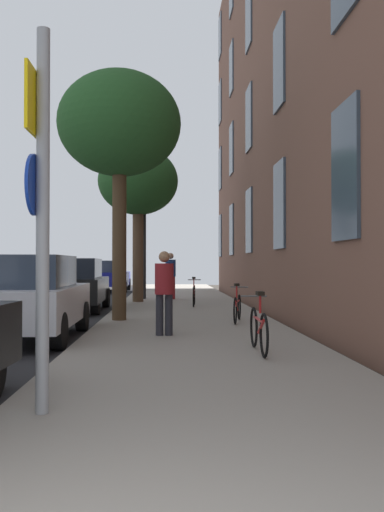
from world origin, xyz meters
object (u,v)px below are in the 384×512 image
tree_near (120,126)px  bicycle_1 (237,307)px  pedestrian_0 (164,287)px  pedestrian_1 (171,273)px  sign_post (40,197)px  car_2 (75,284)px  bicycle_0 (259,328)px  car_1 (31,297)px  tree_far (138,183)px  traffic_light (142,238)px  car_3 (111,276)px  bicycle_2 (194,295)px

tree_near → bicycle_1: tree_near is taller
pedestrian_0 → pedestrian_1: bearing=88.9°
sign_post → pedestrian_0: size_ratio=2.20×
pedestrian_0 → car_2: pedestrian_0 is taller
sign_post → bicycle_0: bearing=51.7°
tree_near → car_1: bearing=-119.6°
tree_near → bicycle_1: 5.18m
tree_near → tree_far: size_ratio=1.09×
bicycle_1 → car_2: size_ratio=0.38×
traffic_light → bicycle_0: size_ratio=2.07×
tree_near → tree_far: bearing=88.9°
pedestrian_1 → car_2: pedestrian_1 is taller
sign_post → tree_near: bearing=89.9°
tree_far → bicycle_0: size_ratio=3.33×
pedestrian_0 → car_1: bearing=173.8°
car_1 → car_2: 6.35m
tree_near → car_3: tree_near is taller
tree_far → pedestrian_1: tree_far is taller
car_3 → car_2: bearing=-89.5°
car_1 → car_2: size_ratio=0.96×
traffic_light → tree_near: size_ratio=0.57×
car_2 → sign_post: bearing=-81.9°
pedestrian_0 → car_1: size_ratio=0.39×
sign_post → pedestrian_1: bearing=85.3°
tree_far → car_3: 10.09m
tree_near → tree_far: (0.12, 6.26, -0.44)m
tree_far → bicycle_0: tree_far is taller
car_1 → car_2: same height
sign_post → car_1: bearing=104.7°
sign_post → car_2: bearing=98.1°
sign_post → pedestrian_1: 15.77m
traffic_light → tree_far: 2.42m
pedestrian_0 → bicycle_2: bearing=82.5°
pedestrian_1 → car_1: size_ratio=0.43×
bicycle_1 → car_1: car_1 is taller
pedestrian_1 → bicycle_1: bearing=-79.7°
pedestrian_1 → car_2: 4.85m
pedestrian_0 → sign_post: bearing=-101.9°
car_1 → tree_near: bearing=60.4°
sign_post → car_1: 5.85m
bicycle_1 → bicycle_2: 4.83m
traffic_light → pedestrian_1: bearing=-9.6°
car_3 → car_1: bearing=-89.0°
pedestrian_0 → tree_near: bearing=111.0°
tree_far → pedestrian_1: size_ratio=3.13×
tree_far → car_1: size_ratio=1.36×
bicycle_0 → car_1: size_ratio=0.41×
sign_post → bicycle_2: size_ratio=2.05×
car_2 → car_3: bearing=90.5°
traffic_light → bicycle_2: (1.83, -3.58, -2.00)m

